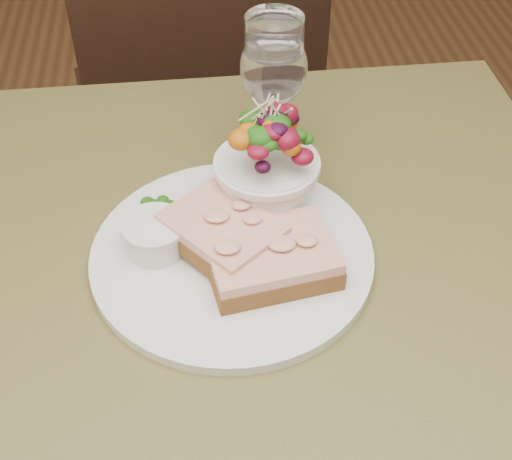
{
  "coord_description": "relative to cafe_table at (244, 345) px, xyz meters",
  "views": [
    {
      "loc": [
        -0.04,
        -0.49,
        1.29
      ],
      "look_at": [
        0.02,
        0.02,
        0.81
      ],
      "focal_mm": 50.0,
      "sensor_mm": 36.0,
      "label": 1
    }
  ],
  "objects": [
    {
      "name": "cafe_table",
      "position": [
        0.0,
        0.0,
        0.0
      ],
      "size": [
        0.8,
        0.8,
        0.75
      ],
      "color": "#49401F",
      "rests_on": "ground"
    },
    {
      "name": "sandwich_front",
      "position": [
        0.03,
        0.01,
        0.13
      ],
      "size": [
        0.14,
        0.11,
        0.03
      ],
      "rotation": [
        0.0,
        0.0,
        0.16
      ],
      "color": "#493213",
      "rests_on": "dinner_plate"
    },
    {
      "name": "chair_far",
      "position": [
        -0.03,
        0.74,
        -0.36
      ],
      "size": [
        0.49,
        0.49,
        0.9
      ],
      "rotation": [
        0.0,
        0.0,
        3.32
      ],
      "color": "black",
      "rests_on": "ground"
    },
    {
      "name": "dinner_plate",
      "position": [
        -0.01,
        0.04,
        0.11
      ],
      "size": [
        0.3,
        0.3,
        0.01
      ],
      "primitive_type": "cylinder",
      "color": "white",
      "rests_on": "cafe_table"
    },
    {
      "name": "ramekin",
      "position": [
        -0.09,
        0.05,
        0.13
      ],
      "size": [
        0.06,
        0.06,
        0.04
      ],
      "color": "white",
      "rests_on": "dinner_plate"
    },
    {
      "name": "garnish",
      "position": [
        -0.08,
        0.1,
        0.12
      ],
      "size": [
        0.05,
        0.04,
        0.02
      ],
      "color": "#0C3B0A",
      "rests_on": "dinner_plate"
    },
    {
      "name": "sandwich_back",
      "position": [
        -0.02,
        0.04,
        0.14
      ],
      "size": [
        0.14,
        0.15,
        0.03
      ],
      "rotation": [
        0.0,
        0.0,
        -0.89
      ],
      "color": "#493213",
      "rests_on": "dinner_plate"
    },
    {
      "name": "salad_bowl",
      "position": [
        0.04,
        0.11,
        0.17
      ],
      "size": [
        0.11,
        0.11,
        0.13
      ],
      "color": "white",
      "rests_on": "dinner_plate"
    },
    {
      "name": "wine_glass",
      "position": [
        0.06,
        0.2,
        0.22
      ],
      "size": [
        0.08,
        0.08,
        0.18
      ],
      "color": "white",
      "rests_on": "cafe_table"
    }
  ]
}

